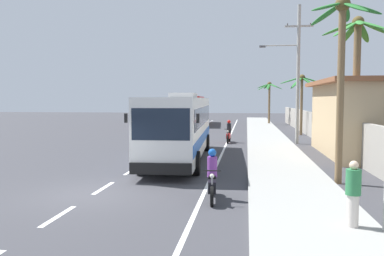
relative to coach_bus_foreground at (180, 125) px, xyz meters
The scene contains 14 objects.
ground_plane 8.49m from the coach_bus_foreground, 101.43° to the right, with size 160.00×160.00×0.00m, color #3A3A3F.
sidewalk_kerb 5.78m from the coach_bus_foreground, 20.04° to the left, with size 3.20×90.00×0.14m, color #999993.
lane_markings 6.49m from the coach_bus_foreground, 84.52° to the left, with size 3.85×71.00×0.01m.
boundary_wall 10.75m from the coach_bus_foreground, 33.29° to the left, with size 0.24×60.00×2.13m, color #9E998E.
coach_bus_foreground is the anchor object (origin of this frame).
coach_bus_far_lane 29.46m from the coach_bus_foreground, 96.57° to the left, with size 3.51×12.53×3.84m.
motorcycle_beside_bus 8.68m from the coach_bus_foreground, 73.75° to the right, with size 0.56×1.96×1.64m.
motorcycle_trailing 9.05m from the coach_bus_foreground, 75.92° to the left, with size 0.56×1.96×1.67m.
pedestrian_near_kerb 12.48m from the coach_bus_foreground, 60.99° to the right, with size 0.36×0.36×1.61m.
utility_pole_mid 11.52m from the coach_bus_foreground, 50.62° to the left, with size 3.74×0.24×9.88m.
palm_nearest 18.08m from the coach_bus_foreground, 62.23° to the left, with size 3.91×3.42×5.43m.
palm_second 9.21m from the coach_bus_foreground, 36.30° to the right, with size 2.77×2.74×7.01m.
palm_third 31.75m from the coach_bus_foreground, 78.47° to the left, with size 3.28×3.26×5.43m.
palm_fourth 9.24m from the coach_bus_foreground, ahead, with size 3.30×3.30×7.15m.
Camera 1 is at (5.12, -12.63, 3.22)m, focal length 37.17 mm.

